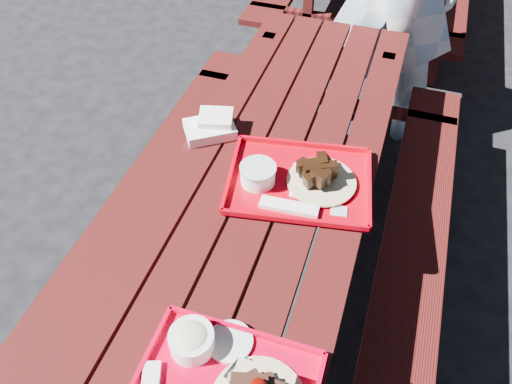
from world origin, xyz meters
TOP-DOWN VIEW (x-y plane):
  - ground at (0.00, 0.00)m, footprint 60.00×60.00m
  - picnic_table_near at (-0.00, 0.00)m, footprint 1.41×2.40m
  - near_tray at (0.13, -0.77)m, footprint 0.47×0.40m
  - far_tray at (0.11, -0.01)m, footprint 0.56×0.47m
  - white_cloth at (-0.29, 0.17)m, footprint 0.24×0.22m

SIDE VIEW (x-z plane):
  - ground at x=0.00m, z-range 0.00..0.00m
  - picnic_table_near at x=0.00m, z-range 0.19..0.94m
  - far_tray at x=0.11m, z-range 0.73..0.82m
  - white_cloth at x=-0.29m, z-range 0.74..0.82m
  - near_tray at x=0.13m, z-range 0.71..0.86m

